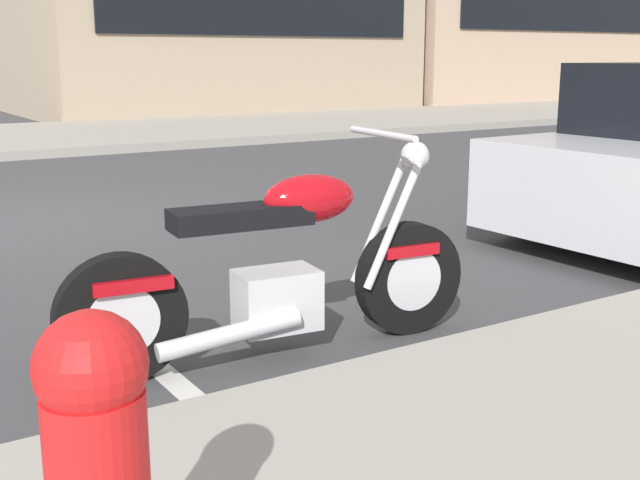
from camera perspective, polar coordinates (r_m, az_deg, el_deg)
sidewalk_far_curb at (r=19.67m, az=10.18°, el=8.75°), size 120.00×5.00×0.14m
parking_stall_stripe at (r=3.98m, az=-11.49°, el=-8.87°), size 0.12×2.20×0.01m
parked_motorcycle at (r=3.95m, az=-2.77°, el=-2.41°), size 2.15×0.62×1.10m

